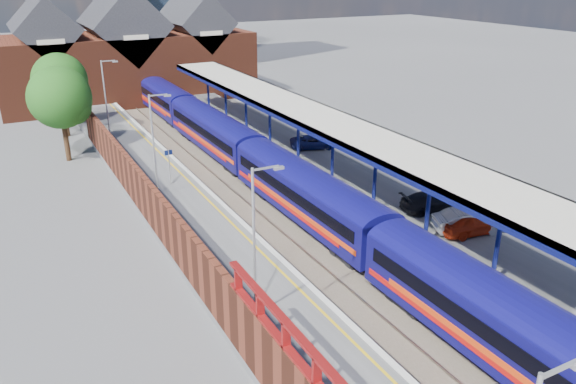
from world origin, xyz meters
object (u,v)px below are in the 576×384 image
at_px(train, 254,157).
at_px(parked_car_red, 472,222).
at_px(lamp_post_c, 155,139).
at_px(lamp_post_b, 257,234).
at_px(parked_car_blue, 314,142).
at_px(parked_car_dark, 433,202).
at_px(parked_car_silver, 470,221).
at_px(lamp_post_d, 107,94).
at_px(platform_sign, 169,161).

bearing_deg(train, parked_car_red, -67.18).
relative_size(lamp_post_c, parked_car_red, 1.70).
bearing_deg(lamp_post_b, parked_car_blue, 54.11).
bearing_deg(parked_car_red, parked_car_blue, 7.85).
distance_m(train, lamp_post_b, 19.47).
distance_m(lamp_post_c, parked_car_dark, 18.60).
height_order(lamp_post_b, parked_car_silver, lamp_post_b).
height_order(lamp_post_b, parked_car_red, lamp_post_b).
bearing_deg(lamp_post_b, parked_car_red, 6.43).
xyz_separation_m(lamp_post_d, parked_car_blue, (14.77, -11.60, -3.43)).
xyz_separation_m(lamp_post_d, platform_sign, (1.36, -14.00, -2.30)).
distance_m(lamp_post_c, lamp_post_d, 16.00).
bearing_deg(lamp_post_b, lamp_post_c, 90.00).
distance_m(lamp_post_c, parked_car_blue, 15.79).
bearing_deg(platform_sign, parked_car_silver, -50.81).
bearing_deg(parked_car_silver, train, 44.25).
xyz_separation_m(lamp_post_b, parked_car_dark, (14.80, 5.26, -3.37)).
distance_m(parked_car_red, parked_car_silver, 0.20).
height_order(train, parked_car_blue, train).
relative_size(lamp_post_b, parked_car_silver, 1.65).
distance_m(train, lamp_post_c, 8.51).
distance_m(parked_car_red, parked_car_blue, 18.76).
bearing_deg(parked_car_red, lamp_post_d, 34.10).
height_order(lamp_post_c, platform_sign, lamp_post_c).
distance_m(lamp_post_b, lamp_post_c, 16.00).
distance_m(train, parked_car_dark, 14.16).
height_order(lamp_post_c, parked_car_silver, lamp_post_c).
xyz_separation_m(parked_car_red, parked_car_dark, (0.24, 3.61, -0.08)).
distance_m(lamp_post_b, parked_car_dark, 16.07).
relative_size(lamp_post_d, parked_car_silver, 1.65).
distance_m(lamp_post_b, platform_sign, 18.20).
height_order(train, parked_car_silver, train).
relative_size(parked_car_silver, parked_car_blue, 1.04).
bearing_deg(parked_car_red, parked_car_silver, 16.14).
height_order(lamp_post_b, platform_sign, lamp_post_b).
height_order(lamp_post_b, lamp_post_c, same).
bearing_deg(parked_car_dark, platform_sign, 59.64).
xyz_separation_m(platform_sign, parked_car_silver, (13.18, -16.16, -0.99)).
bearing_deg(parked_car_red, train, 31.29).
bearing_deg(parked_car_red, lamp_post_c, 53.88).
distance_m(lamp_post_b, parked_car_silver, 15.02).
height_order(lamp_post_d, platform_sign, lamp_post_d).
distance_m(lamp_post_b, lamp_post_d, 32.00).
bearing_deg(lamp_post_d, parked_car_dark, -61.03).
distance_m(parked_car_silver, parked_car_dark, 3.43).
bearing_deg(lamp_post_d, parked_car_silver, -64.26).
relative_size(train, parked_car_silver, 15.58).
height_order(platform_sign, parked_car_blue, platform_sign).
relative_size(parked_car_dark, parked_car_blue, 1.06).
bearing_deg(parked_car_dark, parked_car_silver, -171.33).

